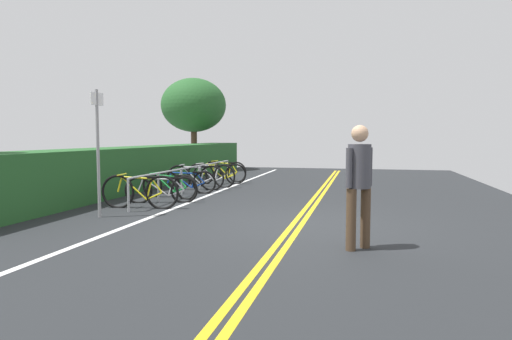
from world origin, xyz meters
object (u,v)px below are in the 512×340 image
object	(u,v)px
bicycle_2	(169,186)
bicycle_1	(162,190)
bicycle_3	(186,182)
bicycle_6	(220,174)
bicycle_4	(195,177)
sign_post_near	(98,142)
bicycle_5	(211,175)
bike_rack	(191,173)
bicycle_7	(225,171)
bicycle_0	(140,192)
tree_mid	(194,105)
pedestrian	(359,178)

from	to	relation	value
bicycle_2	bicycle_1	bearing A→B (deg)	-167.68
bicycle_3	bicycle_6	xyz separation A→B (m)	(2.62, -0.12, 0.02)
bicycle_4	sign_post_near	world-z (taller)	sign_post_near
bicycle_5	sign_post_near	distance (m)	5.63
bicycle_6	sign_post_near	distance (m)	6.51
bike_rack	bicycle_6	world-z (taller)	bike_rack
bicycle_6	bicycle_7	bearing A→B (deg)	6.96
bicycle_0	bicycle_1	size ratio (longest dim) A/B	1.06
bicycle_6	sign_post_near	size ratio (longest dim) A/B	0.70
bicycle_6	tree_mid	xyz separation A→B (m)	(5.82, 3.20, 2.72)
bike_rack	bicycle_1	world-z (taller)	bike_rack
bicycle_0	bicycle_4	bearing A→B (deg)	1.00
bicycle_3	bicycle_4	distance (m)	0.90
bicycle_1	sign_post_near	distance (m)	2.38
bicycle_4	bicycle_7	size ratio (longest dim) A/B	1.05
bike_rack	bicycle_2	distance (m)	1.39
bicycle_4	pedestrian	world-z (taller)	pedestrian
bicycle_7	pedestrian	distance (m)	9.84
bicycle_7	pedestrian	xyz separation A→B (m)	(-8.61, -4.71, 0.66)
bicycle_2	bicycle_3	world-z (taller)	bicycle_3
bicycle_7	bicycle_0	bearing A→B (deg)	179.70
bicycle_7	sign_post_near	world-z (taller)	sign_post_near
bicycle_1	tree_mid	xyz separation A→B (m)	(10.18, 3.17, 2.74)
bicycle_6	bicycle_5	bearing A→B (deg)	179.45
sign_post_near	bike_rack	bearing A→B (deg)	-3.37
bicycle_7	sign_post_near	size ratio (longest dim) A/B	0.68
bicycle_1	pedestrian	distance (m)	5.79
bicycle_6	tree_mid	size ratio (longest dim) A/B	0.40
bike_rack	bicycle_1	size ratio (longest dim) A/B	4.22
sign_post_near	tree_mid	distance (m)	12.64
sign_post_near	bicycle_2	bearing A→B (deg)	-3.58
bike_rack	sign_post_near	world-z (taller)	sign_post_near
bicycle_7	bicycle_6	bearing A→B (deg)	-173.04
bicycle_1	bicycle_5	world-z (taller)	bicycle_5
bicycle_4	bicycle_6	xyz separation A→B (m)	(1.73, -0.20, -0.03)
bicycle_0	bicycle_2	size ratio (longest dim) A/B	1.04
bicycle_1	bicycle_7	bearing A→B (deg)	0.79
bicycle_7	tree_mid	world-z (taller)	tree_mid
bicycle_0	bicycle_1	bearing A→B (deg)	-6.82
bike_rack	bicycle_0	xyz separation A→B (m)	(-3.03, -0.00, -0.18)
bicycle_4	bicycle_2	bearing A→B (deg)	179.71
bicycle_4	bicycle_5	size ratio (longest dim) A/B	1.04
bicycle_2	pedestrian	size ratio (longest dim) A/B	0.98
bicycle_0	bicycle_5	world-z (taller)	bicycle_0
bicycle_3	tree_mid	world-z (taller)	tree_mid
bicycle_3	bicycle_5	size ratio (longest dim) A/B	0.95
bicycle_4	pedestrian	size ratio (longest dim) A/B	1.02
bicycle_0	pedestrian	bearing A→B (deg)	-118.06
bicycle_3	bicycle_5	distance (m)	1.73
bicycle_5	bicycle_7	bearing A→B (deg)	3.14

